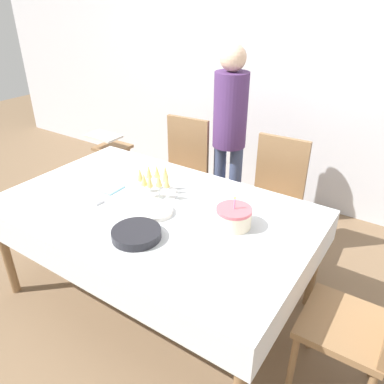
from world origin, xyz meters
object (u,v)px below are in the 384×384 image
champagne_tray (155,181)px  birthday_cake (234,217)px  plate_stack_dessert (155,211)px  dining_chair_far_right (274,195)px  plate_stack_main (136,234)px  person_standing (230,125)px  high_chair (112,154)px  dining_chair_far_left (182,169)px  dining_chair_right_end (367,320)px

champagne_tray → birthday_cake: bearing=-4.3°
plate_stack_dessert → birthday_cake: bearing=17.3°
dining_chair_far_right → plate_stack_main: 1.29m
birthday_cake → plate_stack_dessert: bearing=-162.7°
plate_stack_dessert → person_standing: size_ratio=0.14×
birthday_cake → high_chair: (-1.82, 0.83, -0.32)m
dining_chair_far_left → dining_chair_far_right: size_ratio=1.00×
birthday_cake → plate_stack_dessert: birthday_cake is taller
birthday_cake → dining_chair_far_right: bearing=95.6°
dining_chair_right_end → champagne_tray: (-1.39, 0.14, 0.30)m
plate_stack_main → dining_chair_right_end: bearing=14.7°
person_standing → high_chair: 1.32m
dining_chair_far_left → birthday_cake: bearing=-41.2°
plate_stack_main → high_chair: plate_stack_main is taller
plate_stack_main → plate_stack_dessert: plate_stack_main is taller
dining_chair_right_end → birthday_cake: bearing=173.3°
dining_chair_right_end → birthday_cake: 0.83m
plate_stack_main → champagne_tray: bearing=116.4°
dining_chair_far_right → person_standing: person_standing is taller
champagne_tray → dining_chair_far_right: bearing=56.4°
dining_chair_right_end → plate_stack_dessert: 1.27m
dining_chair_far_left → dining_chair_far_right: (0.87, 0.00, 0.00)m
dining_chair_far_left → high_chair: size_ratio=1.38×
person_standing → high_chair: bearing=-170.0°
dining_chair_far_right → person_standing: bearing=158.5°
birthday_cake → champagne_tray: bearing=175.7°
dining_chair_far_left → dining_chair_right_end: 1.97m
dining_chair_right_end → plate_stack_main: size_ratio=3.59×
plate_stack_dessert → high_chair: plate_stack_dessert is taller
dining_chair_right_end → high_chair: size_ratio=1.38×
birthday_cake → high_chair: 2.02m
dining_chair_far_right → champagne_tray: 0.99m
champagne_tray → plate_stack_dessert: bearing=-52.7°
dining_chair_far_left → dining_chair_far_right: bearing=0.0°
birthday_cake → high_chair: birthday_cake is taller
high_chair → birthday_cake: bearing=-24.4°
dining_chair_right_end → person_standing: 1.84m
birthday_cake → high_chair: bearing=155.6°
champagne_tray → plate_stack_dessert: champagne_tray is taller
champagne_tray → plate_stack_main: champagne_tray is taller
dining_chair_far_left → birthday_cake: size_ratio=4.79×
dining_chair_far_right → plate_stack_dessert: dining_chair_far_right is taller
high_chair → person_standing: bearing=10.0°
plate_stack_main → high_chair: bearing=139.5°
dining_chair_far_right → birthday_cake: dining_chair_far_right is taller
dining_chair_right_end → birthday_cake: (-0.79, 0.09, 0.26)m
birthday_cake → plate_stack_dessert: 0.48m
plate_stack_main → birthday_cake: bearing=46.0°
plate_stack_main → plate_stack_dessert: 0.27m
champagne_tray → person_standing: size_ratio=0.18×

